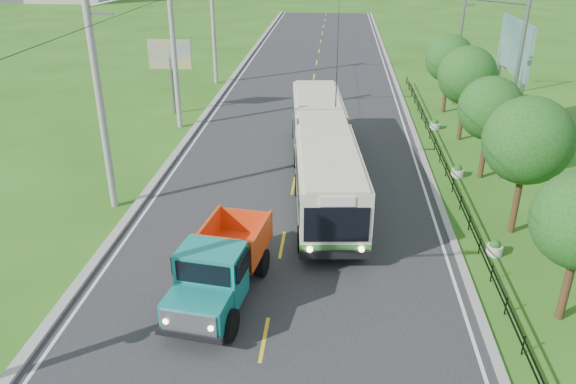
# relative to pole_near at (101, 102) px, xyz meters

# --- Properties ---
(ground) EXTENTS (240.00, 240.00, 0.00)m
(ground) POSITION_rel_pole_near_xyz_m (8.26, -9.00, -5.09)
(ground) COLOR #295D16
(ground) RESTS_ON ground
(road) EXTENTS (14.00, 120.00, 0.02)m
(road) POSITION_rel_pole_near_xyz_m (8.26, 11.00, -5.08)
(road) COLOR #28282B
(road) RESTS_ON ground
(curb_left) EXTENTS (0.40, 120.00, 0.15)m
(curb_left) POSITION_rel_pole_near_xyz_m (1.06, 11.00, -5.02)
(curb_left) COLOR #9E9E99
(curb_left) RESTS_ON ground
(curb_right) EXTENTS (0.30, 120.00, 0.10)m
(curb_right) POSITION_rel_pole_near_xyz_m (15.41, 11.00, -5.04)
(curb_right) COLOR #9E9E99
(curb_right) RESTS_ON ground
(edge_line_left) EXTENTS (0.12, 120.00, 0.00)m
(edge_line_left) POSITION_rel_pole_near_xyz_m (1.61, 11.00, -5.07)
(edge_line_left) COLOR silver
(edge_line_left) RESTS_ON road
(edge_line_right) EXTENTS (0.12, 120.00, 0.00)m
(edge_line_right) POSITION_rel_pole_near_xyz_m (14.91, 11.00, -5.07)
(edge_line_right) COLOR silver
(edge_line_right) RESTS_ON road
(centre_dash) EXTENTS (0.12, 2.20, 0.00)m
(centre_dash) POSITION_rel_pole_near_xyz_m (8.26, -9.00, -5.07)
(centre_dash) COLOR yellow
(centre_dash) RESTS_ON road
(railing_right) EXTENTS (0.04, 40.00, 0.60)m
(railing_right) POSITION_rel_pole_near_xyz_m (16.26, 5.00, -4.79)
(railing_right) COLOR black
(railing_right) RESTS_ON ground
(pole_near) EXTENTS (3.51, 0.32, 10.00)m
(pole_near) POSITION_rel_pole_near_xyz_m (0.00, 0.00, 0.00)
(pole_near) COLOR gray
(pole_near) RESTS_ON ground
(pole_mid) EXTENTS (3.51, 0.32, 10.00)m
(pole_mid) POSITION_rel_pole_near_xyz_m (0.00, 12.00, 0.00)
(pole_mid) COLOR gray
(pole_mid) RESTS_ON ground
(pole_far) EXTENTS (3.51, 0.32, 10.00)m
(pole_far) POSITION_rel_pole_near_xyz_m (0.00, 24.00, 0.00)
(pole_far) COLOR gray
(pole_far) RESTS_ON ground
(tree_third) EXTENTS (3.60, 3.62, 6.00)m
(tree_third) POSITION_rel_pole_near_xyz_m (18.12, -0.86, -1.11)
(tree_third) COLOR #382314
(tree_third) RESTS_ON ground
(tree_fourth) EXTENTS (3.24, 3.31, 5.40)m
(tree_fourth) POSITION_rel_pole_near_xyz_m (18.12, 5.14, -1.51)
(tree_fourth) COLOR #382314
(tree_fourth) RESTS_ON ground
(tree_fifth) EXTENTS (3.48, 3.52, 5.80)m
(tree_fifth) POSITION_rel_pole_near_xyz_m (18.12, 11.14, -1.24)
(tree_fifth) COLOR #382314
(tree_fifth) RESTS_ON ground
(tree_back) EXTENTS (3.30, 3.36, 5.50)m
(tree_back) POSITION_rel_pole_near_xyz_m (18.12, 17.14, -1.44)
(tree_back) COLOR #382314
(tree_back) RESTS_ON ground
(streetlight_mid) EXTENTS (3.02, 0.20, 9.07)m
(streetlight_mid) POSITION_rel_pole_near_xyz_m (18.90, 5.00, -0.19)
(streetlight_mid) COLOR slate
(streetlight_mid) RESTS_ON ground
(streetlight_far) EXTENTS (3.02, 0.20, 9.07)m
(streetlight_far) POSITION_rel_pole_near_xyz_m (18.90, 19.00, -0.19)
(streetlight_far) COLOR slate
(streetlight_far) RESTS_ON ground
(planter_near) EXTENTS (0.64, 0.64, 0.67)m
(planter_near) POSITION_rel_pole_near_xyz_m (16.86, -3.00, -4.81)
(planter_near) COLOR silver
(planter_near) RESTS_ON ground
(planter_mid) EXTENTS (0.64, 0.64, 0.67)m
(planter_mid) POSITION_rel_pole_near_xyz_m (16.86, 5.00, -4.81)
(planter_mid) COLOR silver
(planter_mid) RESTS_ON ground
(planter_far) EXTENTS (0.64, 0.64, 0.67)m
(planter_far) POSITION_rel_pole_near_xyz_m (16.86, 13.00, -4.81)
(planter_far) COLOR silver
(planter_far) RESTS_ON ground
(billboard_left) EXTENTS (3.00, 0.20, 5.20)m
(billboard_left) POSITION_rel_pole_near_xyz_m (-1.24, 15.00, -1.23)
(billboard_left) COLOR slate
(billboard_left) RESTS_ON ground
(billboard_right) EXTENTS (0.24, 6.00, 7.30)m
(billboard_right) POSITION_rel_pole_near_xyz_m (20.56, 11.00, 0.25)
(billboard_right) COLOR slate
(billboard_right) RESTS_ON ground
(bus) EXTENTS (4.26, 17.01, 3.25)m
(bus) POSITION_rel_pole_near_xyz_m (9.68, 3.55, -3.14)
(bus) COLOR #32732E
(bus) RESTS_ON ground
(dump_truck) EXTENTS (3.04, 6.13, 2.47)m
(dump_truck) POSITION_rel_pole_near_xyz_m (6.48, -6.86, -3.70)
(dump_truck) COLOR #158380
(dump_truck) RESTS_ON ground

